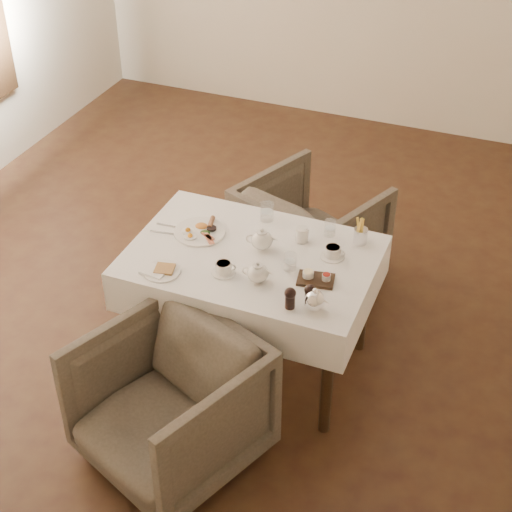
{
  "coord_description": "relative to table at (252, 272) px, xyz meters",
  "views": [
    {
      "loc": [
        1.72,
        -3.85,
        3.14
      ],
      "look_at": [
        0.53,
        -0.87,
        0.82
      ],
      "focal_mm": 55.0,
      "sensor_mm": 36.0,
      "label": 1
    }
  ],
  "objects": [
    {
      "name": "cutlery_fork",
      "position": [
        -0.5,
        0.08,
        0.12
      ],
      "size": [
        0.2,
        0.02,
        0.0
      ],
      "primitive_type": "cube",
      "rotation": [
        0.0,
        0.0,
        1.61
      ],
      "color": "silver",
      "rests_on": "table"
    },
    {
      "name": "pepper_mill_right",
      "position": [
        0.41,
        -0.28,
        0.17
      ],
      "size": [
        0.06,
        0.06,
        0.12
      ],
      "primitive_type": null,
      "rotation": [
        0.0,
        0.0,
        0.03
      ],
      "color": "black",
      "rests_on": "table"
    },
    {
      "name": "cutlery_knife",
      "position": [
        -0.5,
        0.01,
        0.12
      ],
      "size": [
        0.19,
        0.04,
        0.0
      ],
      "primitive_type": "cube",
      "rotation": [
        0.0,
        0.0,
        1.7
      ],
      "color": "silver",
      "rests_on": "table"
    },
    {
      "name": "fries_cup",
      "position": [
        0.49,
        0.31,
        0.19
      ],
      "size": [
        0.07,
        0.07,
        0.16
      ],
      "rotation": [
        0.0,
        0.0,
        -0.07
      ],
      "color": "silver",
      "rests_on": "table"
    },
    {
      "name": "pepper_mill_left",
      "position": [
        0.33,
        -0.33,
        0.17
      ],
      "size": [
        0.07,
        0.07,
        0.11
      ],
      "primitive_type": null,
      "rotation": [
        0.0,
        0.0,
        -0.33
      ],
      "color": "black",
      "rests_on": "table"
    },
    {
      "name": "creamer",
      "position": [
        0.2,
        0.21,
        0.16
      ],
      "size": [
        0.09,
        0.09,
        0.08
      ],
      "primitive_type": "cylinder",
      "rotation": [
        0.0,
        0.0,
        -0.36
      ],
      "color": "white",
      "rests_on": "table"
    },
    {
      "name": "glass_mid",
      "position": [
        0.23,
        -0.04,
        0.16
      ],
      "size": [
        0.08,
        0.08,
        0.09
      ],
      "primitive_type": "cylinder",
      "rotation": [
        0.0,
        0.0,
        0.37
      ],
      "color": "silver",
      "rests_on": "table"
    },
    {
      "name": "silver_pot",
      "position": [
        0.44,
        -0.31,
        0.18
      ],
      "size": [
        0.12,
        0.1,
        0.13
      ],
      "primitive_type": null,
      "rotation": [
        0.0,
        0.0,
        -0.03
      ],
      "color": "white",
      "rests_on": "table"
    },
    {
      "name": "table",
      "position": [
        0.0,
        0.0,
        0.0
      ],
      "size": [
        1.28,
        0.88,
        0.75
      ],
      "color": "black",
      "rests_on": "ground"
    },
    {
      "name": "armchair_far",
      "position": [
        0.05,
        0.87,
        -0.29
      ],
      "size": [
        0.99,
        1.0,
        0.7
      ],
      "primitive_type": "imported",
      "rotation": [
        0.0,
        0.0,
        2.75
      ],
      "color": "#453C33",
      "rests_on": "ground"
    },
    {
      "name": "condiment_board",
      "position": [
        0.38,
        -0.09,
        0.13
      ],
      "size": [
        0.2,
        0.15,
        0.05
      ],
      "rotation": [
        0.0,
        0.0,
        0.17
      ],
      "color": "black",
      "rests_on": "table"
    },
    {
      "name": "glass_right",
      "position": [
        0.32,
        0.32,
        0.16
      ],
      "size": [
        0.08,
        0.08,
        0.09
      ],
      "primitive_type": "cylinder",
      "rotation": [
        0.0,
        0.0,
        0.25
      ],
      "color": "silver",
      "rests_on": "table"
    },
    {
      "name": "breakfast_plate",
      "position": [
        -0.34,
        0.09,
        0.13
      ],
      "size": [
        0.28,
        0.28,
        0.04
      ],
      "rotation": [
        0.0,
        0.0,
        -0.21
      ],
      "color": "white",
      "rests_on": "table"
    },
    {
      "name": "teapot_front",
      "position": [
        0.11,
        -0.2,
        0.18
      ],
      "size": [
        0.16,
        0.14,
        0.12
      ],
      "primitive_type": null,
      "rotation": [
        0.0,
        0.0,
        0.16
      ],
      "color": "white",
      "rests_on": "table"
    },
    {
      "name": "glass_left",
      "position": [
        -0.05,
        0.34,
        0.17
      ],
      "size": [
        0.09,
        0.09,
        0.1
      ],
      "primitive_type": "cylinder",
      "rotation": [
        0.0,
        0.0,
        -0.31
      ],
      "color": "silver",
      "rests_on": "table"
    },
    {
      "name": "teacup_near",
      "position": [
        -0.07,
        -0.2,
        0.14
      ],
      "size": [
        0.12,
        0.12,
        0.06
      ],
      "rotation": [
        0.0,
        0.0,
        0.28
      ],
      "color": "white",
      "rests_on": "table"
    },
    {
      "name": "armchair_near",
      "position": [
        -0.11,
        -0.78,
        -0.28
      ],
      "size": [
        1.0,
        1.01,
        0.71
      ],
      "primitive_type": "imported",
      "rotation": [
        0.0,
        0.0,
        -0.39
      ],
      "color": "#453C33",
      "rests_on": "ground"
    },
    {
      "name": "teapot_centre",
      "position": [
        0.03,
        0.07,
        0.18
      ],
      "size": [
        0.18,
        0.16,
        0.12
      ],
      "primitive_type": null,
      "rotation": [
        0.0,
        0.0,
        0.28
      ],
      "color": "white",
      "rests_on": "table"
    },
    {
      "name": "teacup_far",
      "position": [
        0.4,
        0.13,
        0.15
      ],
      "size": [
        0.13,
        0.13,
        0.06
      ],
      "rotation": [
        0.0,
        0.0,
        -0.04
      ],
      "color": "white",
      "rests_on": "table"
    },
    {
      "name": "side_plate",
      "position": [
        -0.37,
        -0.32,
        0.13
      ],
      "size": [
        0.2,
        0.19,
        0.02
      ],
      "rotation": [
        0.0,
        0.0,
        0.01
      ],
      "color": "white",
      "rests_on": "table"
    }
  ]
}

